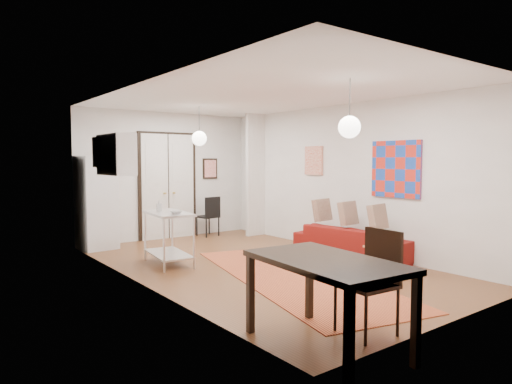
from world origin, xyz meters
TOP-DOWN VIEW (x-y plane):
  - floor at (0.00, 0.00)m, footprint 7.00×7.00m
  - ceiling at (0.00, 0.00)m, footprint 4.20×7.00m
  - wall_back at (0.00, 3.50)m, footprint 4.20×0.02m
  - wall_front at (0.00, -3.50)m, footprint 4.20×0.02m
  - wall_left at (-2.10, 0.00)m, footprint 0.02×7.00m
  - wall_right at (2.10, 0.00)m, footprint 0.02×7.00m
  - double_doors at (0.00, 3.46)m, footprint 1.44×0.06m
  - stub_partition at (1.85, 2.55)m, footprint 0.50×0.10m
  - wall_cabinet at (-1.92, 1.50)m, footprint 0.35×1.00m
  - painting_popart at (2.08, -1.25)m, footprint 0.05×1.00m
  - painting_abstract at (2.08, 0.80)m, footprint 0.05×0.50m
  - poster_back at (1.15, 3.47)m, footprint 0.40×0.03m
  - print_left at (-2.07, 2.00)m, footprint 0.03×0.44m
  - pendant_back at (0.00, 2.00)m, footprint 0.30×0.30m
  - pendant_front at (0.00, -2.00)m, footprint 0.30×0.30m
  - kilim_rug at (-0.05, -0.96)m, footprint 2.71×4.78m
  - sofa at (1.63, -0.65)m, footprint 1.10×2.19m
  - coffee_table at (1.72, -1.12)m, footprint 0.87×0.49m
  - potted_plant at (1.75, -1.12)m, footprint 0.34×0.30m
  - kitchen_counter at (-1.20, 1.02)m, footprint 0.75×1.26m
  - bowl at (-1.20, 0.72)m, footprint 0.27×0.27m
  - soap_bottle at (-1.25, 1.27)m, footprint 0.11×0.11m
  - fridge at (-1.75, 3.15)m, footprint 0.73×0.73m
  - dining_table at (-1.61, -3.15)m, footprint 1.03×1.65m
  - dining_chair_near at (-1.01, -3.04)m, footprint 0.56×0.76m
  - dining_chair_far at (-1.01, -3.04)m, footprint 0.56×0.76m
  - black_side_chair at (0.88, 3.24)m, footprint 0.48×0.48m

SIDE VIEW (x-z plane):
  - floor at x=0.00m, z-range 0.00..0.00m
  - kilim_rug at x=-0.05m, z-range 0.00..0.01m
  - sofa at x=1.63m, z-range 0.00..0.61m
  - coffee_table at x=1.72m, z-range 0.14..0.52m
  - black_side_chair at x=0.88m, z-range 0.08..1.02m
  - potted_plant at x=1.75m, z-range 0.38..0.75m
  - kitchen_counter at x=-1.20m, z-range 0.13..1.04m
  - dining_chair_near at x=-1.01m, z-range 0.09..1.17m
  - dining_chair_far at x=-1.01m, z-range 0.09..1.17m
  - dining_table at x=-1.61m, z-range 0.34..1.21m
  - bowl at x=-1.20m, z-range 0.91..0.96m
  - fridge at x=-1.75m, z-range 0.00..1.89m
  - soap_bottle at x=-1.25m, z-range 0.91..1.10m
  - double_doors at x=0.00m, z-range -0.05..2.45m
  - wall_back at x=0.00m, z-range 0.00..2.90m
  - wall_front at x=0.00m, z-range 0.00..2.90m
  - wall_left at x=-2.10m, z-range 0.00..2.90m
  - wall_right at x=2.10m, z-range 0.00..2.90m
  - stub_partition at x=1.85m, z-range 0.00..2.90m
  - poster_back at x=1.15m, z-range 1.35..1.85m
  - painting_popart at x=2.08m, z-range 1.15..2.15m
  - painting_abstract at x=2.08m, z-range 1.50..2.10m
  - wall_cabinet at x=-1.92m, z-range 1.55..2.25m
  - print_left at x=-2.07m, z-range 1.68..2.22m
  - pendant_back at x=0.00m, z-range 1.85..2.65m
  - pendant_front at x=0.00m, z-range 1.85..2.65m
  - ceiling at x=0.00m, z-range 2.89..2.91m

